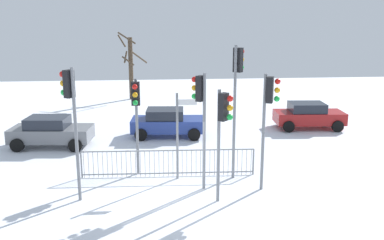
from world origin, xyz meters
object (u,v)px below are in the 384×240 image
traffic_light_foreground_right (136,106)px  traffic_light_mid_left (237,82)px  traffic_light_foreground_left (201,105)px  traffic_light_rear_right (71,104)px  traffic_light_mid_right (223,121)px  traffic_light_rear_left (269,106)px  direction_sign_post (179,132)px  car_red_far (308,115)px  bare_tree_left (131,66)px  car_blue_trailing (167,122)px  car_grey_mid (51,131)px

traffic_light_foreground_right → traffic_light_mid_left: (3.79, -0.53, 0.93)m
traffic_light_foreground_left → traffic_light_mid_left: bearing=-18.4°
traffic_light_foreground_left → traffic_light_rear_right: 4.39m
traffic_light_mid_right → traffic_light_mid_left: bearing=-158.2°
traffic_light_rear_left → direction_sign_post: size_ratio=1.25×
car_red_far → bare_tree_left: size_ratio=0.76×
traffic_light_foreground_left → traffic_light_rear_right: size_ratio=0.93×
traffic_light_rear_left → traffic_light_foreground_left: traffic_light_foreground_left is taller
traffic_light_rear_right → car_blue_trailing: bearing=9.2°
traffic_light_mid_left → car_red_far: traffic_light_mid_left is taller
traffic_light_mid_right → bare_tree_left: bearing=-125.7°
traffic_light_mid_right → car_grey_mid: traffic_light_mid_right is taller
traffic_light_foreground_right → traffic_light_foreground_left: (2.32, -1.50, 0.29)m
traffic_light_foreground_right → traffic_light_rear_right: 3.00m
traffic_light_mid_right → traffic_light_foreground_left: (-0.57, 1.35, 0.29)m
traffic_light_mid_right → traffic_light_foreground_left: bearing=-114.2°
traffic_light_mid_right → car_blue_trailing: size_ratio=0.98×
traffic_light_rear_right → car_red_far: traffic_light_rear_right is taller
traffic_light_mid_left → traffic_light_foreground_left: bearing=-103.7°
traffic_light_mid_left → traffic_light_rear_left: bearing=-16.1°
traffic_light_rear_left → traffic_light_mid_left: size_ratio=0.82×
car_blue_trailing → car_red_far: (7.99, 0.96, 0.00)m
traffic_light_mid_left → bare_tree_left: bare_tree_left is taller
traffic_light_mid_left → car_grey_mid: bearing=-168.1°
traffic_light_mid_right → direction_sign_post: size_ratio=1.14×
car_blue_trailing → car_grey_mid: 5.83m
traffic_light_mid_right → traffic_light_mid_left: traffic_light_mid_left is taller
traffic_light_rear_right → car_red_far: size_ratio=1.16×
traffic_light_foreground_right → traffic_light_mid_left: 3.94m
traffic_light_rear_right → car_red_far: (11.38, 8.75, -2.56)m
traffic_light_mid_right → car_grey_mid: (-7.18, 7.14, -2.04)m
traffic_light_mid_right → bare_tree_left: (-3.89, 19.55, -0.23)m
traffic_light_foreground_left → car_blue_trailing: traffic_light_foreground_left is taller
traffic_light_rear_right → traffic_light_mid_left: bearing=-41.6°
traffic_light_foreground_right → car_red_far: (9.36, 6.59, -2.03)m
traffic_light_foreground_right → direction_sign_post: size_ratio=1.14×
car_blue_trailing → traffic_light_rear_left: bearing=-62.1°
traffic_light_rear_right → car_grey_mid: size_ratio=1.15×
traffic_light_rear_left → traffic_light_mid_right: bearing=-39.2°
traffic_light_mid_right → traffic_light_foreground_left: traffic_light_foreground_left is taller
traffic_light_mid_right → car_blue_trailing: traffic_light_mid_right is taller
traffic_light_mid_right → direction_sign_post: (-1.29, 2.34, -0.94)m
car_red_far → traffic_light_rear_right: bearing=-138.5°
traffic_light_mid_left → traffic_light_rear_right: size_ratio=1.13×
traffic_light_mid_left → car_blue_trailing: 7.25m
traffic_light_rear_left → car_grey_mid: bearing=-101.9°
car_blue_trailing → car_red_far: bearing=11.4°
traffic_light_mid_left → car_red_far: 9.51m
traffic_light_rear_left → traffic_light_foreground_left: bearing=-77.3°
direction_sign_post → car_blue_trailing: direction_sign_post is taller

